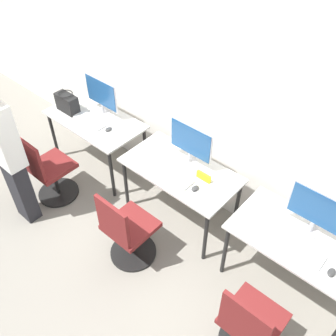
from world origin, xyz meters
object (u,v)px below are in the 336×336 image
(monitor_left, at_px, (101,95))
(mouse_right, at_px, (332,272))
(person_left, at_px, (7,151))
(keyboard_right, at_px, (296,249))
(mouse_left, at_px, (109,129))
(keyboard_center, at_px, (171,176))
(office_chair_center, at_px, (127,233))
(mouse_center, at_px, (195,188))
(office_chair_right, at_px, (249,327))
(office_chair_left, at_px, (49,173))
(monitor_center, at_px, (191,143))
(handbag, at_px, (67,103))
(keyboard_left, at_px, (90,120))
(monitor_right, at_px, (318,212))

(monitor_left, height_order, mouse_right, monitor_left)
(person_left, distance_m, keyboard_right, 2.84)
(mouse_left, height_order, person_left, person_left)
(keyboard_center, height_order, office_chair_center, office_chair_center)
(mouse_center, height_order, office_chair_right, office_chair_right)
(office_chair_left, bearing_deg, mouse_left, 68.69)
(monitor_center, xyz_separation_m, keyboard_right, (1.35, -0.26, -0.25))
(monitor_center, relative_size, keyboard_center, 1.11)
(mouse_right, bearing_deg, handbag, 179.17)
(keyboard_left, height_order, office_chair_center, office_chair_center)
(person_left, xyz_separation_m, keyboard_center, (1.30, 0.98, -0.22))
(office_chair_left, bearing_deg, keyboard_center, 24.85)
(monitor_right, relative_size, office_chair_right, 0.56)
(mouse_left, bearing_deg, office_chair_left, -111.31)
(mouse_right, bearing_deg, monitor_left, 174.33)
(monitor_left, bearing_deg, mouse_left, -32.68)
(monitor_center, bearing_deg, keyboard_left, -171.00)
(office_chair_center, bearing_deg, office_chair_left, 179.73)
(mouse_center, bearing_deg, handbag, 179.07)
(keyboard_left, xyz_separation_m, monitor_right, (2.70, 0.20, 0.25))
(office_chair_left, bearing_deg, mouse_right, 11.57)
(keyboard_right, height_order, office_chair_right, office_chair_right)
(monitor_left, height_order, mouse_left, monitor_left)
(office_chair_center, bearing_deg, handbag, 158.41)
(monitor_right, height_order, keyboard_right, monitor_right)
(keyboard_center, relative_size, monitor_right, 0.90)
(keyboard_left, relative_size, office_chair_left, 0.50)
(keyboard_center, bearing_deg, monitor_center, 90.00)
(keyboard_right, xyz_separation_m, handbag, (-3.06, 0.02, 0.11))
(keyboard_center, bearing_deg, keyboard_right, 1.07)
(keyboard_left, bearing_deg, office_chair_center, -27.83)
(office_chair_right, bearing_deg, office_chair_left, 179.68)
(monitor_right, bearing_deg, mouse_left, -175.86)
(office_chair_left, distance_m, monitor_right, 2.88)
(keyboard_center, bearing_deg, mouse_left, 174.44)
(mouse_left, relative_size, office_chair_center, 0.10)
(office_chair_center, bearing_deg, mouse_right, 20.06)
(monitor_left, bearing_deg, mouse_center, -9.76)
(keyboard_right, distance_m, office_chair_right, 0.74)
(office_chair_center, distance_m, office_chair_right, 1.39)
(person_left, relative_size, keyboard_right, 3.75)
(keyboard_left, distance_m, monitor_center, 1.39)
(office_chair_right, bearing_deg, monitor_center, 145.97)
(person_left, bearing_deg, office_chair_center, 15.87)
(office_chair_left, bearing_deg, keyboard_left, 92.04)
(mouse_center, relative_size, keyboard_right, 0.20)
(keyboard_left, relative_size, mouse_center, 5.10)
(monitor_center, distance_m, keyboard_center, 0.38)
(office_chair_center, bearing_deg, keyboard_left, 152.17)
(person_left, bearing_deg, monitor_left, 92.23)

